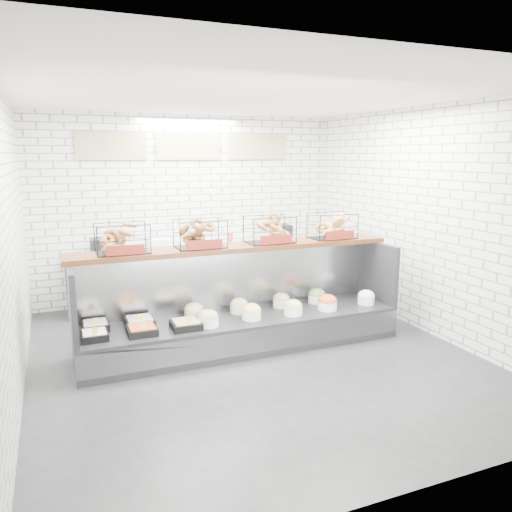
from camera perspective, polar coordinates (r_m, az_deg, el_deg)
name	(u,v)px	position (r m, az deg, el deg)	size (l,w,h in m)	color
ground	(252,355)	(6.13, -0.51, -11.22)	(5.50, 5.50, 0.00)	black
room_shell	(233,180)	(6.22, -2.62, 8.64)	(5.02, 5.51, 3.01)	white
display_case	(241,320)	(6.31, -1.72, -7.36)	(4.00, 0.90, 1.20)	black
bagel_shelf	(236,235)	(6.21, -2.35, 2.40)	(4.10, 0.50, 0.40)	#3B1A0C
prep_counter	(196,274)	(8.18, -6.85, -2.00)	(4.00, 0.60, 1.20)	#93969B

